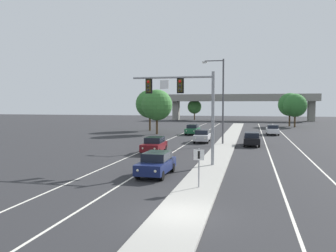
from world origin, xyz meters
TOP-DOWN VIEW (x-y plane):
  - ground_plane at (0.00, 0.00)m, footprint 260.00×260.00m
  - median_island at (0.00, 18.00)m, footprint 2.40×110.00m
  - lane_stripe_oncoming_center at (-4.70, 25.00)m, footprint 0.14×100.00m
  - lane_stripe_receding_center at (4.70, 25.00)m, footprint 0.14×100.00m
  - edge_stripe_left at (-8.00, 25.00)m, footprint 0.14×100.00m
  - edge_stripe_right at (8.00, 25.00)m, footprint 0.14×100.00m
  - overhead_signal_mast at (-1.99, 12.61)m, footprint 6.53×0.44m
  - median_sign_post at (0.08, 4.99)m, footprint 0.60×0.10m
  - street_lamp_median at (-0.55, 27.65)m, footprint 2.58×0.28m
  - car_oncoming_navy at (-3.33, 8.41)m, footprint 1.88×4.49m
  - car_oncoming_darkred at (-6.41, 19.11)m, footprint 1.93×4.51m
  - car_oncoming_silver at (-3.09, 29.99)m, footprint 1.93×4.51m
  - car_oncoming_green at (-6.12, 41.07)m, footprint 1.85×4.48m
  - car_receding_black at (3.02, 27.46)m, footprint 1.88×4.49m
  - car_receding_white at (6.24, 43.41)m, footprint 1.85×4.48m
  - overpass_bridge at (0.00, 90.46)m, footprint 42.40×6.40m
  - tree_far_right_a at (14.57, 87.58)m, footprint 5.31×5.31m
  - tree_far_left_a at (-13.83, 92.17)m, footprint 4.21×4.21m
  - tree_far_right_c at (11.81, 63.32)m, footprint 4.81×4.81m
  - tree_far_left_b at (-11.80, 40.32)m, footprint 4.96×4.96m
  - tree_far_left_c at (-14.99, 47.33)m, footprint 5.13×5.13m
  - tree_far_right_b at (11.08, 66.46)m, footprint 5.00×5.00m

SIDE VIEW (x-z plane):
  - ground_plane at x=0.00m, z-range 0.00..0.00m
  - lane_stripe_oncoming_center at x=-4.70m, z-range 0.00..0.01m
  - lane_stripe_receding_center at x=4.70m, z-range 0.00..0.01m
  - edge_stripe_left at x=-8.00m, z-range 0.00..0.01m
  - edge_stripe_right at x=8.00m, z-range 0.00..0.01m
  - median_island at x=0.00m, z-range 0.00..0.15m
  - car_oncoming_navy at x=-3.33m, z-range 0.03..1.61m
  - car_oncoming_darkred at x=-6.41m, z-range 0.03..1.61m
  - car_oncoming_silver at x=-3.09m, z-range 0.03..1.61m
  - car_oncoming_green at x=-6.12m, z-range 0.03..1.61m
  - car_receding_black at x=3.02m, z-range 0.03..1.61m
  - car_receding_white at x=6.24m, z-range 0.03..1.61m
  - median_sign_post at x=0.08m, z-range 0.49..2.69m
  - tree_far_left_a at x=-13.83m, z-range 0.93..7.02m
  - tree_far_right_c at x=11.81m, z-range 1.06..8.02m
  - tree_far_left_b at x=-11.80m, z-range 1.10..8.27m
  - tree_far_right_b at x=11.08m, z-range 1.11..8.34m
  - tree_far_left_c at x=-14.99m, z-range 1.14..8.55m
  - tree_far_right_a at x=14.57m, z-range 1.18..8.87m
  - overhead_signal_mast at x=-1.99m, z-range 1.70..8.90m
  - overpass_bridge at x=0.00m, z-range 1.96..9.61m
  - street_lamp_median at x=-0.55m, z-range 0.79..10.79m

